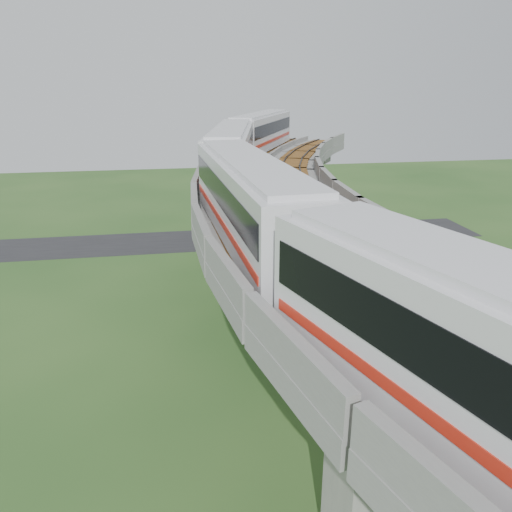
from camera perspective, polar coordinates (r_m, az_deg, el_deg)
The scene contains 11 objects.
ground at distance 30.21m, azimuth 2.46°, elevation -15.15°, with size 160.00×160.00×0.00m, color #274C1E.
asphalt_road at distance 57.17m, azimuth -3.83°, elevation 1.96°, with size 60.00×8.00×0.03m, color #232326.
viaduct at distance 27.22m, azimuth 10.67°, elevation 1.80°, with size 19.58×73.98×11.40m.
metro_train at distance 28.61m, azimuth 2.28°, elevation 9.70°, with size 12.19×61.23×3.64m.
fence at distance 32.99m, azimuth 19.64°, elevation -11.61°, with size 3.87×38.73×1.50m.
tree_0 at distance 53.16m, azimuth 9.95°, elevation 2.12°, with size 1.90×1.90×2.40m.
tree_1 at distance 46.92m, azimuth 9.96°, elevation 0.45°, with size 1.85×1.85×2.91m.
tree_2 at distance 40.72m, azimuth 9.91°, elevation -2.97°, with size 2.02×2.02×2.69m.
tree_3 at distance 34.00m, azimuth 11.17°, elevation -6.58°, with size 2.74×2.74×3.61m.
tree_4 at distance 28.59m, azimuth 18.41°, elevation -12.45°, with size 2.73×2.73×3.68m.
car_dark at distance 43.13m, azimuth 22.33°, elevation -4.60°, with size 1.70×4.18×1.21m, color black.
Camera 1 is at (-5.43, -24.28, 17.14)m, focal length 35.00 mm.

